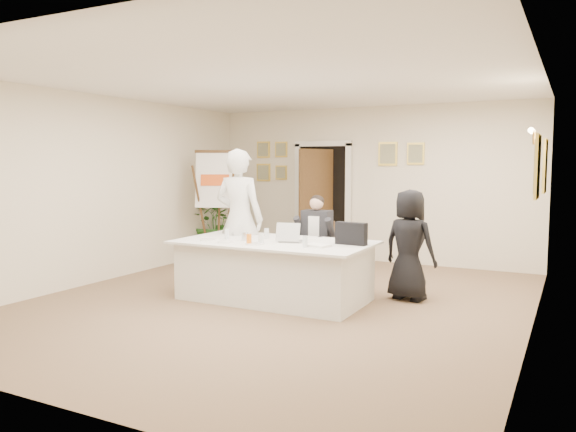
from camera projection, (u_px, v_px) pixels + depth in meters
The scene contains 28 objects.
floor at pixel (278, 302), 7.24m from camera, with size 7.00×7.00×0.00m, color brown.
ceiling at pixel (278, 82), 6.98m from camera, with size 6.00×7.00×0.02m, color white.
wall_back at pixel (369, 184), 10.21m from camera, with size 6.00×0.10×2.80m, color #ECE7C7.
wall_front at pixel (47, 218), 4.01m from camera, with size 6.00×0.10×2.80m, color #ECE7C7.
wall_left at pixel (104, 189), 8.48m from camera, with size 0.10×7.00×2.80m, color #ECE7C7.
wall_right at pixel (536, 201), 5.74m from camera, with size 0.10×7.00×2.80m, color #ECE7C7.
doorway at pixel (321, 203), 10.49m from camera, with size 1.14×0.86×2.20m.
pictures_back_wall at pixel (328, 160), 10.50m from camera, with size 3.40×0.06×0.80m, color #E7C74F, non-canonical shape.
pictures_right_wall at pixel (541, 166), 6.79m from camera, with size 0.06×2.20×0.80m, color #E7C74F, non-canonical shape.
wall_sconce at pixel (536, 137), 6.79m from camera, with size 0.20×0.30×0.24m, color #B28539, non-canonical shape.
conference_table at pixel (274, 270), 7.34m from camera, with size 2.53×1.36×0.78m.
seated_man at pixel (316, 240), 8.18m from camera, with size 0.57×0.61×1.34m, color black, non-canonical shape.
flip_chart at pixel (216, 213), 9.96m from camera, with size 0.70×0.57×1.97m.
standing_man at pixel (239, 219), 8.00m from camera, with size 0.72×0.48×1.99m, color silver.
standing_woman at pixel (409, 245), 7.31m from camera, with size 0.71×0.46×1.45m, color black.
potted_palm at pixel (217, 222), 10.84m from camera, with size 1.18×1.02×1.31m, color #255B1E.
laptop at pixel (292, 231), 7.25m from camera, with size 0.31×0.34×0.28m, color #B7BABC, non-canonical shape.
laptop_bag at pixel (351, 234), 6.97m from camera, with size 0.40×0.11×0.28m, color black.
paper_stack at pixel (318, 245), 6.83m from camera, with size 0.28×0.20×0.03m, color white.
plate_left at pixel (208, 240), 7.39m from camera, with size 0.22×0.22×0.01m, color white.
plate_mid at pixel (226, 242), 7.19m from camera, with size 0.21×0.21×0.01m, color white.
plate_near at pixel (255, 244), 7.02m from camera, with size 0.24×0.24×0.01m, color white.
glass_a at pixel (227, 234), 7.49m from camera, with size 0.06×0.06×0.14m, color silver.
glass_b at pixel (261, 238), 7.04m from camera, with size 0.07×0.07×0.14m, color silver.
glass_c at pixel (305, 242), 6.77m from camera, with size 0.06×0.06×0.14m, color silver.
glass_d at pixel (267, 233), 7.54m from camera, with size 0.06×0.06×0.14m, color silver.
oj_glass at pixel (249, 239), 7.01m from camera, with size 0.07×0.07×0.13m, color orange.
steel_jug at pixel (245, 237), 7.34m from camera, with size 0.09×0.09×0.11m, color silver.
Camera 1 is at (3.36, -6.26, 1.79)m, focal length 35.00 mm.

